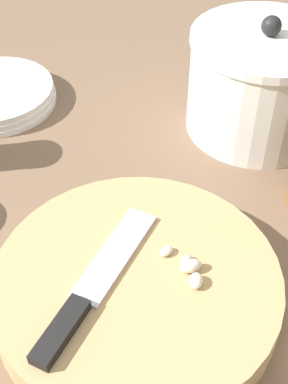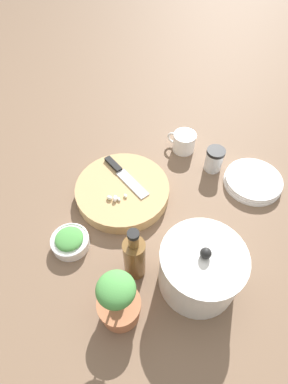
# 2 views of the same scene
# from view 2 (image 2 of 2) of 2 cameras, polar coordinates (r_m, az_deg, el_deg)

# --- Properties ---
(ground_plane) EXTENTS (5.00, 5.00, 0.00)m
(ground_plane) POSITION_cam_2_polar(r_m,az_deg,el_deg) (1.01, 3.02, -1.84)
(ground_plane) COLOR brown
(cutting_board) EXTENTS (0.32, 0.32, 0.04)m
(cutting_board) POSITION_cam_2_polar(r_m,az_deg,el_deg) (1.02, -4.10, 0.22)
(cutting_board) COLOR tan
(cutting_board) RESTS_ON ground_plane
(chef_knife) EXTENTS (0.04, 0.22, 0.01)m
(chef_knife) POSITION_cam_2_polar(r_m,az_deg,el_deg) (1.03, -4.06, 3.44)
(chef_knife) COLOR black
(chef_knife) RESTS_ON cutting_board
(garlic_cloves) EXTENTS (0.06, 0.05, 0.02)m
(garlic_cloves) POSITION_cam_2_polar(r_m,az_deg,el_deg) (0.96, -5.49, -1.15)
(garlic_cloves) COLOR silver
(garlic_cloves) RESTS_ON cutting_board
(herb_bowl) EXTENTS (0.11, 0.11, 0.05)m
(herb_bowl) POSITION_cam_2_polar(r_m,az_deg,el_deg) (0.93, -13.90, -9.06)
(herb_bowl) COLOR white
(herb_bowl) RESTS_ON ground_plane
(spice_jar) EXTENTS (0.07, 0.07, 0.09)m
(spice_jar) POSITION_cam_2_polar(r_m,az_deg,el_deg) (1.11, 13.21, 6.07)
(spice_jar) COLOR silver
(spice_jar) RESTS_ON ground_plane
(coffee_mug) EXTENTS (0.08, 0.11, 0.07)m
(coffee_mug) POSITION_cam_2_polar(r_m,az_deg,el_deg) (1.17, 7.55, 9.44)
(coffee_mug) COLOR white
(coffee_mug) RESTS_ON ground_plane
(plate_stack) EXTENTS (0.20, 0.20, 0.03)m
(plate_stack) POSITION_cam_2_polar(r_m,az_deg,el_deg) (1.12, 20.05, 1.97)
(plate_stack) COLOR white
(plate_stack) RESTS_ON ground_plane
(oil_bottle) EXTENTS (0.06, 0.06, 0.21)m
(oil_bottle) POSITION_cam_2_polar(r_m,az_deg,el_deg) (0.81, -1.83, -12.31)
(oil_bottle) COLOR brown
(oil_bottle) RESTS_ON ground_plane
(stock_pot) EXTENTS (0.22, 0.22, 0.18)m
(stock_pot) POSITION_cam_2_polar(r_m,az_deg,el_deg) (0.82, 10.65, -14.19)
(stock_pot) COLOR silver
(stock_pot) RESTS_ON ground_plane
(potted_herb) EXTENTS (0.11, 0.11, 0.20)m
(potted_herb) POSITION_cam_2_polar(r_m,az_deg,el_deg) (0.77, -4.85, -20.32)
(potted_herb) COLOR #B26B47
(potted_herb) RESTS_ON ground_plane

